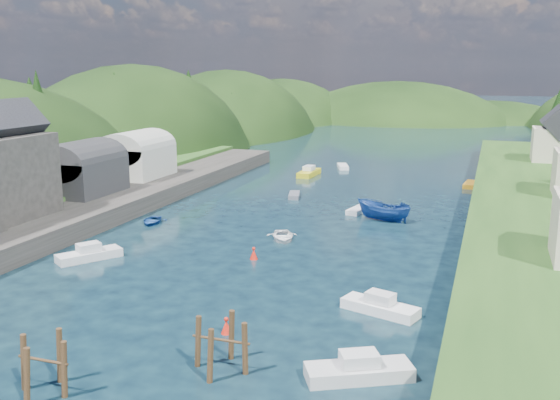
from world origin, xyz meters
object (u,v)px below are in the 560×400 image
at_px(piling_cluster_far, 221,349).
at_px(channel_buoy_near, 226,326).
at_px(channel_buoy_far, 254,254).
at_px(piling_cluster_near, 44,371).

distance_m(piling_cluster_far, channel_buoy_near, 4.90).
xyz_separation_m(piling_cluster_far, channel_buoy_far, (-5.68, 19.50, -0.76)).
relative_size(piling_cluster_near, piling_cluster_far, 1.01).
bearing_deg(piling_cluster_far, channel_buoy_far, 106.23).
height_order(piling_cluster_near, channel_buoy_far, piling_cluster_near).
relative_size(piling_cluster_far, channel_buoy_near, 3.28).
bearing_deg(channel_buoy_far, channel_buoy_near, -75.11).
height_order(piling_cluster_far, channel_buoy_near, piling_cluster_far).
xyz_separation_m(piling_cluster_near, channel_buoy_near, (5.86, 9.75, -0.78)).
height_order(piling_cluster_near, piling_cluster_far, piling_cluster_near).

